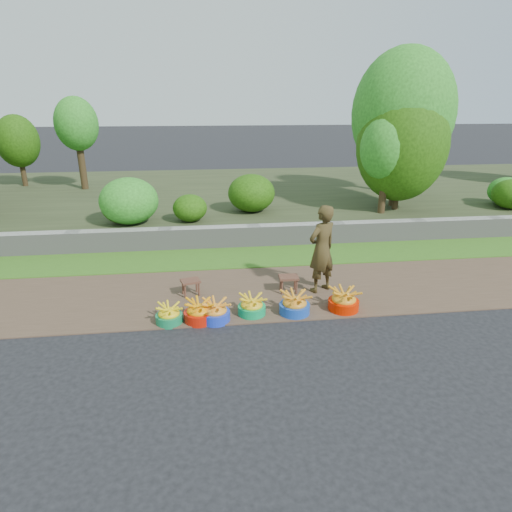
{
  "coord_description": "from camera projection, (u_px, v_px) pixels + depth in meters",
  "views": [
    {
      "loc": [
        -1.2,
        -6.35,
        3.57
      ],
      "look_at": [
        -0.27,
        1.3,
        0.75
      ],
      "focal_mm": 30.0,
      "sensor_mm": 36.0,
      "label": 1
    }
  ],
  "objects": [
    {
      "name": "stool_left",
      "position": [
        191.0,
        283.0,
        8.19
      ],
      "size": [
        0.41,
        0.35,
        0.31
      ],
      "rotation": [
        0.0,
        0.0,
        0.26
      ],
      "color": "#533023",
      "rests_on": "dirt_shoulder"
    },
    {
      "name": "dirt_shoulder",
      "position": [
        270.0,
        291.0,
        8.44
      ],
      "size": [
        80.0,
        2.5,
        0.02
      ],
      "primitive_type": "cube",
      "color": "brown",
      "rests_on": "ground"
    },
    {
      "name": "vegetation",
      "position": [
        145.0,
        138.0,
        12.06
      ],
      "size": [
        31.59,
        7.99,
        4.52
      ],
      "color": "#352815",
      "rests_on": "earth_bank"
    },
    {
      "name": "ground_plane",
      "position": [
        281.0,
        323.0,
        7.28
      ],
      "size": [
        120.0,
        120.0,
        0.0
      ],
      "primitive_type": "plane",
      "color": "black",
      "rests_on": "ground"
    },
    {
      "name": "vendor_woman",
      "position": [
        322.0,
        249.0,
        8.18
      ],
      "size": [
        0.75,
        0.67,
        1.73
      ],
      "primitive_type": "imported",
      "rotation": [
        0.0,
        0.0,
        3.66
      ],
      "color": "black",
      "rests_on": "dirt_shoulder"
    },
    {
      "name": "earth_bank",
      "position": [
        238.0,
        197.0,
        15.59
      ],
      "size": [
        80.0,
        10.0,
        0.5
      ],
      "primitive_type": "cube",
      "color": "#333C21",
      "rests_on": "ground"
    },
    {
      "name": "basin_b",
      "position": [
        199.0,
        312.0,
        7.28
      ],
      "size": [
        0.51,
        0.51,
        0.38
      ],
      "color": "#BC1707",
      "rests_on": "ground"
    },
    {
      "name": "basin_f",
      "position": [
        344.0,
        301.0,
        7.66
      ],
      "size": [
        0.55,
        0.55,
        0.41
      ],
      "color": "red",
      "rests_on": "ground"
    },
    {
      "name": "grass_verge",
      "position": [
        257.0,
        256.0,
        10.31
      ],
      "size": [
        80.0,
        1.5,
        0.04
      ],
      "primitive_type": "cube",
      "color": "#396D1C",
      "rests_on": "ground"
    },
    {
      "name": "stool_right",
      "position": [
        289.0,
        280.0,
        8.32
      ],
      "size": [
        0.38,
        0.3,
        0.33
      ],
      "rotation": [
        0.0,
        0.0,
        -0.04
      ],
      "color": "#533023",
      "rests_on": "dirt_shoulder"
    },
    {
      "name": "basin_c",
      "position": [
        215.0,
        312.0,
        7.29
      ],
      "size": [
        0.5,
        0.5,
        0.38
      ],
      "color": "#1B35C1",
      "rests_on": "ground"
    },
    {
      "name": "basin_e",
      "position": [
        295.0,
        305.0,
        7.52
      ],
      "size": [
        0.54,
        0.54,
        0.4
      ],
      "color": "#1743AD",
      "rests_on": "ground"
    },
    {
      "name": "retaining_wall",
      "position": [
        253.0,
        236.0,
        11.01
      ],
      "size": [
        80.0,
        0.35,
        0.55
      ],
      "primitive_type": "cube",
      "color": "gray",
      "rests_on": "ground"
    },
    {
      "name": "basin_d",
      "position": [
        252.0,
        306.0,
        7.5
      ],
      "size": [
        0.49,
        0.49,
        0.36
      ],
      "color": "#09934E",
      "rests_on": "ground"
    },
    {
      "name": "basin_a",
      "position": [
        169.0,
        315.0,
        7.22
      ],
      "size": [
        0.45,
        0.45,
        0.34
      ],
      "color": "#147745",
      "rests_on": "ground"
    }
  ]
}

